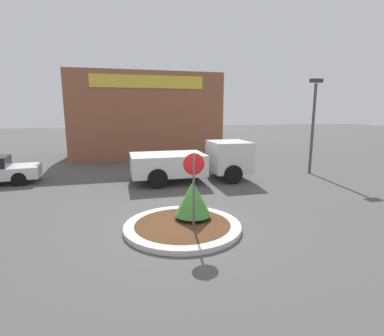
{
  "coord_description": "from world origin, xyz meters",
  "views": [
    {
      "loc": [
        -2.05,
        -8.65,
        3.68
      ],
      "look_at": [
        1.09,
        2.85,
        1.36
      ],
      "focal_mm": 28.0,
      "sensor_mm": 36.0,
      "label": 1
    }
  ],
  "objects": [
    {
      "name": "light_pole",
      "position": [
        9.22,
        6.24,
        3.23
      ],
      "size": [
        0.7,
        0.3,
        5.39
      ],
      "color": "#4C4C51",
      "rests_on": "ground_plane"
    },
    {
      "name": "storefront_building",
      "position": [
        0.74,
        16.41,
        3.24
      ],
      "size": [
        11.47,
        6.07,
        6.47
      ],
      "color": "#93563D",
      "rests_on": "ground_plane"
    },
    {
      "name": "ground_plane",
      "position": [
        0.0,
        0.0,
        0.0
      ],
      "size": [
        120.0,
        120.0,
        0.0
      ],
      "primitive_type": "plane",
      "color": "#514F4C"
    },
    {
      "name": "traffic_island",
      "position": [
        0.0,
        0.0,
        0.08
      ],
      "size": [
        3.68,
        3.68,
        0.16
      ],
      "color": "beige",
      "rests_on": "ground_plane"
    },
    {
      "name": "stop_sign",
      "position": [
        0.23,
        -0.47,
        1.69
      ],
      "size": [
        0.64,
        0.07,
        2.48
      ],
      "color": "#4C4C51",
      "rests_on": "ground_plane"
    },
    {
      "name": "utility_truck",
      "position": [
        2.15,
        6.16,
        1.05
      ],
      "size": [
        6.21,
        2.53,
        2.04
      ],
      "rotation": [
        0.0,
        0.0,
        -0.02
      ],
      "color": "silver",
      "rests_on": "ground_plane"
    },
    {
      "name": "island_shrub",
      "position": [
        0.45,
        0.4,
        0.85
      ],
      "size": [
        1.19,
        1.19,
        1.26
      ],
      "color": "brown",
      "rests_on": "traffic_island"
    }
  ]
}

